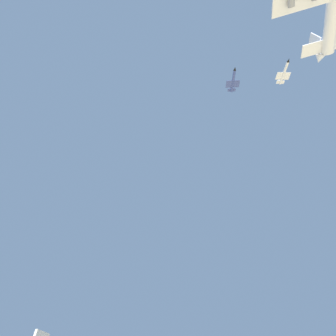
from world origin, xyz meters
name	(u,v)px	position (x,y,z in m)	size (l,w,h in m)	color
chase_jet_lead	(233,81)	(-38.49, 68.87, 137.39)	(15.01, 9.24, 4.00)	#38478C
chase_jet_left_wing	(284,73)	(-48.97, 97.39, 140.90)	(14.76, 9.85, 4.00)	silver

